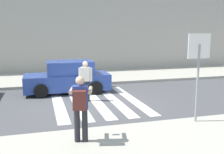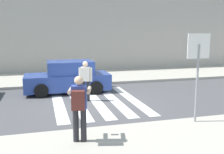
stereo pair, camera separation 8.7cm
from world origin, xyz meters
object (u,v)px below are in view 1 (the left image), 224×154
Objects in this scene: stop_sign at (199,58)px; photographer_with_backpack at (80,103)px; pedestrian_crossing at (85,79)px; parked_car_blue at (68,78)px.

stop_sign is 1.60× the size of photographer_with_backpack.
parked_car_blue is (-0.54, 1.94, -0.25)m from pedestrian_crossing.
parked_car_blue is (0.38, 6.45, -0.44)m from photographer_with_backpack.
stop_sign is at bearing 9.12° from photographer_with_backpack.
pedestrian_crossing is 2.03m from parked_car_blue.
stop_sign is at bearing -59.93° from parked_car_blue.
photographer_with_backpack is 6.47m from parked_car_blue.
photographer_with_backpack reaches higher than pedestrian_crossing.
stop_sign is 6.90m from parked_car_blue.
pedestrian_crossing is (0.92, 4.51, -0.19)m from photographer_with_backpack.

